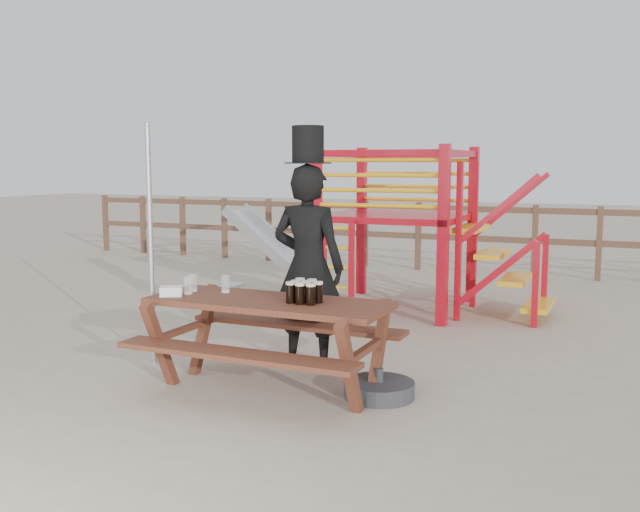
{
  "coord_description": "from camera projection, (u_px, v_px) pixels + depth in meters",
  "views": [
    {
      "loc": [
        3.0,
        -5.21,
        1.87
      ],
      "look_at": [
        0.34,
        0.8,
        1.02
      ],
      "focal_mm": 40.0,
      "sensor_mm": 36.0,
      "label": 1
    }
  ],
  "objects": [
    {
      "name": "ground",
      "position": [
        247.0,
        382.0,
        6.17
      ],
      "size": [
        60.0,
        60.0,
        0.0
      ],
      "primitive_type": "plane",
      "color": "#B7A68E",
      "rests_on": "ground"
    },
    {
      "name": "paper_bag",
      "position": [
        171.0,
        291.0,
        5.98
      ],
      "size": [
        0.23,
        0.21,
        0.08
      ],
      "primitive_type": "cube",
      "rotation": [
        0.0,
        0.0,
        0.53
      ],
      "color": "white",
      "rests_on": "picnic_table"
    },
    {
      "name": "empty_glasses",
      "position": [
        202.0,
        285.0,
        6.13
      ],
      "size": [
        0.36,
        0.28,
        0.15
      ],
      "color": "silver",
      "rests_on": "picnic_table"
    },
    {
      "name": "parasol_base",
      "position": [
        379.0,
        389.0,
        5.75
      ],
      "size": [
        0.57,
        0.57,
        0.24
      ],
      "color": "#313236",
      "rests_on": "ground"
    },
    {
      "name": "back_fence",
      "position": [
        446.0,
        230.0,
        12.42
      ],
      "size": [
        15.09,
        0.09,
        1.2
      ],
      "color": "brown",
      "rests_on": "ground"
    },
    {
      "name": "playground_fort",
      "position": [
        392.0,
        226.0,
        9.23
      ],
      "size": [
        4.71,
        1.84,
        2.1
      ],
      "color": "#B10B18",
      "rests_on": "ground"
    },
    {
      "name": "metal_pole",
      "position": [
        151.0,
        246.0,
        6.57
      ],
      "size": [
        0.05,
        0.05,
        2.24
      ],
      "primitive_type": "cylinder",
      "color": "#B2B2B7",
      "rests_on": "ground"
    },
    {
      "name": "stout_pints",
      "position": [
        304.0,
        292.0,
        5.71
      ],
      "size": [
        0.28,
        0.28,
        0.17
      ],
      "color": "black",
      "rests_on": "picnic_table"
    },
    {
      "name": "picnic_table",
      "position": [
        269.0,
        334.0,
        5.86
      ],
      "size": [
        2.0,
        1.38,
        0.77
      ],
      "rotation": [
        0.0,
        0.0,
        -0.0
      ],
      "color": "brown",
      "rests_on": "ground"
    },
    {
      "name": "man_with_hat",
      "position": [
        308.0,
        261.0,
        6.49
      ],
      "size": [
        0.69,
        0.46,
        2.21
      ],
      "rotation": [
        0.0,
        0.0,
        3.16
      ],
      "color": "black",
      "rests_on": "ground"
    }
  ]
}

